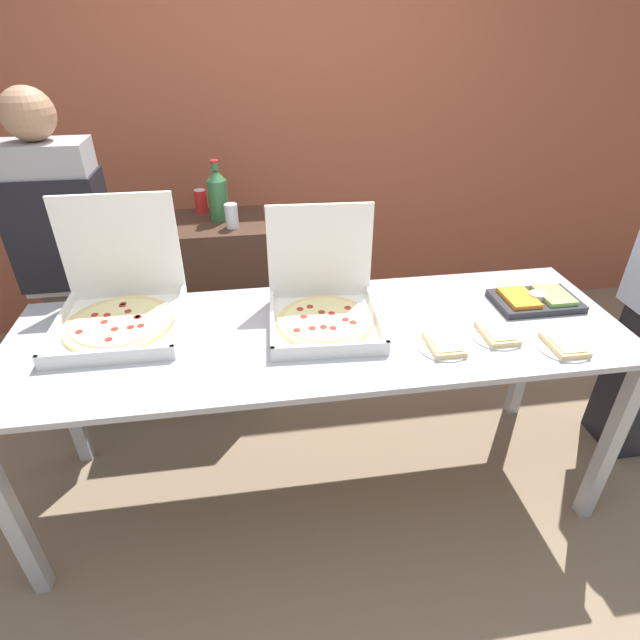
{
  "coord_description": "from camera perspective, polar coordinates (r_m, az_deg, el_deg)",
  "views": [
    {
      "loc": [
        -0.25,
        -1.67,
        2.0
      ],
      "look_at": [
        0.0,
        0.0,
        0.96
      ],
      "focal_mm": 28.0,
      "sensor_mm": 36.0,
      "label": 1
    }
  ],
  "objects": [
    {
      "name": "ground_plane",
      "position": [
        2.62,
        -0.0,
        -18.07
      ],
      "size": [
        16.0,
        16.0,
        0.0
      ],
      "primitive_type": "plane",
      "color": "#847056"
    },
    {
      "name": "brick_wall_behind",
      "position": [
        3.43,
        -4.55,
        21.61
      ],
      "size": [
        10.0,
        0.06,
        2.8
      ],
      "color": "#9E5138",
      "rests_on": "ground_plane"
    },
    {
      "name": "buffet_table",
      "position": [
        2.07,
        -0.0,
        -3.63
      ],
      "size": [
        2.48,
        0.81,
        0.91
      ],
      "color": "#A8AAB2",
      "rests_on": "ground_plane"
    },
    {
      "name": "pizza_box_far_left",
      "position": [
        2.04,
        0.43,
        1.91
      ],
      "size": [
        0.47,
        0.48,
        0.44
      ],
      "rotation": [
        0.0,
        0.0,
        -0.06
      ],
      "color": "white",
      "rests_on": "buffet_table"
    },
    {
      "name": "pizza_box_near_left",
      "position": [
        2.19,
        -21.92,
        1.72
      ],
      "size": [
        0.49,
        0.51,
        0.48
      ],
      "rotation": [
        0.0,
        0.0,
        -0.01
      ],
      "color": "white",
      "rests_on": "buffet_table"
    },
    {
      "name": "paper_plate_front_left",
      "position": [
        1.97,
        13.99,
        -2.75
      ],
      "size": [
        0.2,
        0.2,
        0.03
      ],
      "color": "white",
      "rests_on": "buffet_table"
    },
    {
      "name": "paper_plate_front_center",
      "position": [
        2.12,
        26.15,
        -2.62
      ],
      "size": [
        0.2,
        0.2,
        0.03
      ],
      "color": "white",
      "rests_on": "buffet_table"
    },
    {
      "name": "paper_plate_front_right",
      "position": [
        2.09,
        19.59,
        -1.52
      ],
      "size": [
        0.2,
        0.2,
        0.03
      ],
      "color": "white",
      "rests_on": "buffet_table"
    },
    {
      "name": "veggie_tray",
      "position": [
        2.38,
        23.42,
        2.14
      ],
      "size": [
        0.36,
        0.22,
        0.05
      ],
      "color": "#28282D",
      "rests_on": "buffet_table"
    },
    {
      "name": "sideboard_podium",
      "position": [
        2.97,
        -11.89,
        1.34
      ],
      "size": [
        0.64,
        0.44,
        1.06
      ],
      "color": "#382319",
      "rests_on": "ground_plane"
    },
    {
      "name": "soda_bottle",
      "position": [
        2.72,
        -11.6,
        13.88
      ],
      "size": [
        0.1,
        0.1,
        0.31
      ],
      "color": "#2D6638",
      "rests_on": "sideboard_podium"
    },
    {
      "name": "soda_can_silver",
      "position": [
        2.62,
        -10.08,
        11.65
      ],
      "size": [
        0.07,
        0.07,
        0.12
      ],
      "color": "silver",
      "rests_on": "sideboard_podium"
    },
    {
      "name": "soda_can_colored",
      "position": [
        2.87,
        -13.46,
        13.08
      ],
      "size": [
        0.07,
        0.07,
        0.12
      ],
      "color": "red",
      "rests_on": "sideboard_podium"
    },
    {
      "name": "person_server_vest",
      "position": [
        2.71,
        -26.71,
        6.32
      ],
      "size": [
        0.42,
        0.24,
        1.75
      ],
      "rotation": [
        0.0,
        0.0,
        3.14
      ],
      "color": "#473D33",
      "rests_on": "ground_plane"
    }
  ]
}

